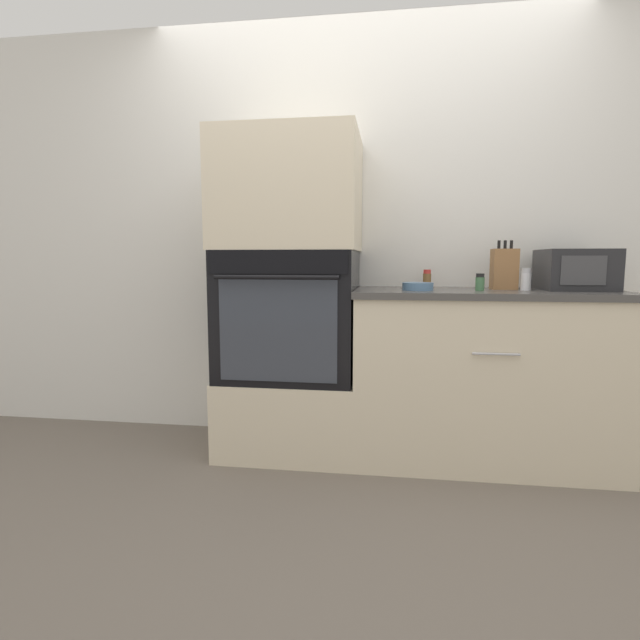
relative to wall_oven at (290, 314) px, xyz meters
The scene contains 12 objects.
ground_plane 0.92m from the wall_oven, 37.76° to the right, with size 12.00×12.00×0.00m, color #6B6056.
wall_back 0.69m from the wall_oven, 41.06° to the left, with size 8.00×0.05×2.50m.
oven_cabinet_base 0.57m from the wall_oven, 90.00° to the left, with size 0.77×0.60×0.43m.
wall_oven is the anchor object (origin of this frame).
oven_cabinet_upper 0.67m from the wall_oven, 90.00° to the left, with size 0.77×0.60×0.63m.
counter_unit 1.11m from the wall_oven, ahead, with size 1.38×0.63×0.93m.
microwave 1.54m from the wall_oven, ahead, with size 0.34×0.36×0.21m.
knife_block 1.20m from the wall_oven, ahead, with size 0.13×0.13×0.26m.
bowl 0.73m from the wall_oven, ahead, with size 0.16×0.16×0.04m.
condiment_jar_near 1.28m from the wall_oven, ahead, with size 0.05×0.05×0.12m.
condiment_jar_mid 1.04m from the wall_oven, ahead, with size 0.05×0.05×0.09m.
condiment_jar_far 0.81m from the wall_oven, 13.48° to the left, with size 0.05×0.05×0.10m.
Camera 1 is at (0.19, -2.44, 1.09)m, focal length 28.00 mm.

